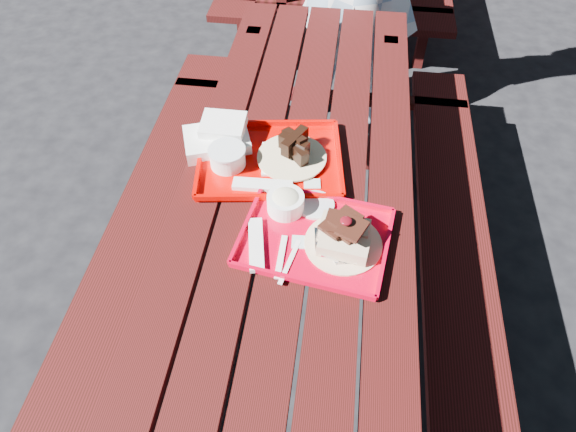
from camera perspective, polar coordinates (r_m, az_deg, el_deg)
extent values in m
plane|color=black|center=(2.21, 0.52, -10.98)|extent=(60.00, 60.00, 0.00)
cube|color=#3D0B0C|center=(1.67, -9.58, 2.88)|extent=(0.14, 2.40, 0.04)
cube|color=#3D0B0C|center=(1.64, -4.52, 2.41)|extent=(0.14, 2.40, 0.04)
cube|color=#3D0B0C|center=(1.62, 0.70, 1.91)|extent=(0.14, 2.40, 0.04)
cube|color=#3D0B0C|center=(1.62, 5.98, 1.39)|extent=(0.14, 2.40, 0.04)
cube|color=#3D0B0C|center=(1.63, 11.25, 0.85)|extent=(0.14, 2.40, 0.04)
cube|color=#3D0B0C|center=(1.98, -16.31, -2.42)|extent=(0.25, 2.40, 0.04)
cube|color=#3D0B0C|center=(2.68, -9.68, 8.69)|extent=(0.06, 0.06, 0.42)
cube|color=#3D0B0C|center=(1.90, 18.30, -6.01)|extent=(0.25, 2.40, 0.04)
cube|color=#3D0B0C|center=(2.62, 15.71, 6.32)|extent=(0.06, 0.06, 0.42)
cube|color=#3D0B0C|center=(2.60, -3.42, 12.74)|extent=(0.06, 0.06, 0.75)
cube|color=#3D0B0C|center=(2.58, 10.12, 11.52)|extent=(0.06, 0.06, 0.75)
cube|color=#3D0B0C|center=(2.54, 3.39, 13.21)|extent=(1.40, 0.06, 0.04)
cube|color=#3D0B0C|center=(3.57, -5.10, 20.44)|extent=(0.06, 0.06, 0.42)
cube|color=#3D0B0C|center=(3.53, 14.78, 18.69)|extent=(0.06, 0.06, 0.42)
cube|color=#3D0B0C|center=(3.34, -0.66, 21.71)|extent=(0.06, 0.06, 0.75)
cube|color=#3D0B0C|center=(3.32, 10.38, 20.75)|extent=(0.06, 0.06, 0.75)
cube|color=#3D0B0C|center=(3.29, 4.93, 22.16)|extent=(1.40, 0.06, 0.04)
cube|color=red|center=(1.49, 2.98, -2.57)|extent=(0.45, 0.37, 0.01)
cube|color=red|center=(1.58, 4.38, 2.09)|extent=(0.41, 0.07, 0.02)
cube|color=red|center=(1.38, 1.42, -7.17)|extent=(0.41, 0.07, 0.02)
cube|color=red|center=(1.46, 10.79, -3.91)|extent=(0.06, 0.31, 0.02)
cube|color=red|center=(1.51, -4.52, -0.58)|extent=(0.06, 0.31, 0.02)
cylinder|color=beige|center=(1.47, 6.15, -3.06)|extent=(0.22, 0.22, 0.01)
cube|color=beige|center=(1.43, 6.15, -3.53)|extent=(0.15, 0.08, 0.04)
cube|color=beige|center=(1.47, 6.33, -1.24)|extent=(0.15, 0.08, 0.04)
ellipsoid|color=#560810|center=(1.39, 6.52, -0.24)|extent=(0.03, 0.03, 0.01)
cylinder|color=white|center=(1.53, -0.27, 1.47)|extent=(0.11, 0.11, 0.06)
ellipsoid|color=#F0E8BF|center=(1.52, -0.27, 1.89)|extent=(0.09, 0.09, 0.04)
cylinder|color=silver|center=(1.56, 3.06, 1.24)|extent=(0.12, 0.12, 0.01)
cube|color=white|center=(1.46, -3.57, -3.17)|extent=(0.08, 0.19, 0.01)
cube|color=white|center=(1.44, -0.79, -4.54)|extent=(0.02, 0.15, 0.01)
cube|color=white|center=(1.43, 0.18, -5.08)|extent=(0.05, 0.16, 0.00)
cube|color=silver|center=(1.47, 1.32, -2.91)|extent=(0.05, 0.05, 0.00)
cube|color=#D10400|center=(1.71, -2.04, 6.12)|extent=(0.50, 0.42, 0.01)
cube|color=#D10400|center=(1.83, -1.99, 10.27)|extent=(0.45, 0.08, 0.02)
cube|color=#D10400|center=(1.57, -2.13, 2.12)|extent=(0.45, 0.08, 0.02)
cube|color=#D10400|center=(1.70, 5.70, 6.54)|extent=(0.06, 0.35, 0.02)
cube|color=#D10400|center=(1.72, -9.75, 6.36)|extent=(0.06, 0.35, 0.02)
cube|color=white|center=(1.70, -0.29, 6.40)|extent=(0.18, 0.18, 0.01)
cylinder|color=beige|center=(1.69, 0.42, 6.58)|extent=(0.23, 0.23, 0.01)
cylinder|color=white|center=(1.68, -6.73, 6.43)|extent=(0.11, 0.11, 0.06)
cylinder|color=white|center=(1.65, -6.83, 7.26)|extent=(0.12, 0.12, 0.01)
cube|color=silver|center=(1.61, -2.85, 3.44)|extent=(0.19, 0.05, 0.02)
cube|color=silver|center=(1.62, 2.69, 3.60)|extent=(0.06, 0.05, 0.00)
cube|color=white|center=(1.77, -7.90, 8.26)|extent=(0.25, 0.22, 0.05)
cube|color=white|center=(1.76, -7.21, 9.92)|extent=(0.15, 0.12, 0.04)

